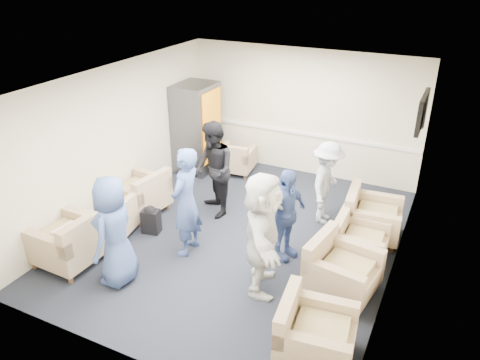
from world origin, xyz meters
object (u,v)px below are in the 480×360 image
at_px(armchair_right_midfar, 357,242).
at_px(person_front_right, 263,233).
at_px(person_front_left, 114,231).
at_px(person_mid_right, 285,215).
at_px(armchair_left_mid, 115,218).
at_px(armchair_corner, 235,160).
at_px(person_back_right, 327,183).
at_px(vending_machine, 197,128).
at_px(armchair_right_far, 369,218).
at_px(armchair_left_far, 141,195).
at_px(person_mid_left, 186,202).
at_px(person_back_left, 213,170).
at_px(armchair_left_near, 71,243).
at_px(armchair_right_near, 311,335).
at_px(armchair_right_midnear, 339,271).

distance_m(armchair_right_midfar, person_front_right, 1.78).
height_order(person_front_left, person_mid_right, person_front_left).
distance_m(armchair_left_mid, armchair_corner, 3.22).
xyz_separation_m(person_back_right, person_front_right, (-0.27, -2.23, 0.15)).
bearing_deg(armchair_corner, vending_machine, 4.73).
bearing_deg(person_mid_right, armchair_right_far, -21.89).
bearing_deg(armchair_left_far, armchair_corner, 169.58).
xyz_separation_m(armchair_right_midfar, person_mid_right, (-1.05, -0.43, 0.45)).
bearing_deg(person_front_right, person_back_right, -26.72).
xyz_separation_m(person_mid_left, person_back_left, (-0.21, 1.27, -0.01)).
bearing_deg(person_front_left, armchair_left_near, -99.35).
xyz_separation_m(armchair_right_near, person_back_left, (-2.70, 2.55, 0.54)).
height_order(armchair_right_near, armchair_right_midfar, armchair_right_near).
height_order(armchair_right_midnear, person_back_left, person_back_left).
relative_size(person_mid_left, person_back_right, 1.19).
bearing_deg(person_back_right, vending_machine, 72.77).
bearing_deg(armchair_left_mid, armchair_right_near, 63.71).
bearing_deg(person_back_right, person_mid_right, 169.10).
relative_size(person_back_left, person_mid_right, 1.17).
distance_m(person_front_left, person_front_right, 2.11).
relative_size(armchair_right_near, person_mid_left, 0.54).
xyz_separation_m(armchair_left_far, person_back_right, (3.15, 1.19, 0.40)).
relative_size(armchair_corner, person_mid_right, 0.56).
bearing_deg(vending_machine, armchair_corner, 11.93).
relative_size(person_mid_right, person_front_right, 0.83).
relative_size(armchair_right_midnear, armchair_right_far, 1.05).
xyz_separation_m(armchair_left_near, person_front_left, (0.91, -0.02, 0.46)).
bearing_deg(armchair_left_near, armchair_right_near, 88.96).
height_order(armchair_right_midfar, armchair_corner, armchair_right_midfar).
bearing_deg(armchair_corner, armchair_right_midnear, 128.95).
bearing_deg(armchair_right_far, person_back_left, 94.26).
bearing_deg(vending_machine, person_mid_right, -38.42).
height_order(armchair_left_mid, person_mid_left, person_mid_left).
xyz_separation_m(armchair_right_near, armchair_right_midfar, (0.01, 2.25, -0.03)).
xyz_separation_m(armchair_left_near, person_mid_left, (1.43, 1.07, 0.52)).
bearing_deg(armchair_right_far, armchair_right_near, 174.09).
distance_m(person_mid_left, person_front_right, 1.48).
height_order(armchair_right_midfar, person_mid_left, person_mid_left).
xyz_separation_m(armchair_right_near, person_front_left, (-3.01, 0.20, 0.49)).
xyz_separation_m(armchair_right_far, person_front_left, (-3.05, -2.81, 0.48)).
relative_size(vending_machine, person_back_right, 1.28).
xyz_separation_m(armchair_right_midnear, person_mid_left, (-2.46, -0.06, 0.54)).
bearing_deg(person_mid_right, armchair_left_far, 106.84).
relative_size(armchair_left_near, person_mid_right, 0.64).
bearing_deg(person_front_left, person_mid_right, 121.10).
distance_m(armchair_left_mid, armchair_right_midfar, 4.05).
height_order(vending_machine, person_mid_right, vending_machine).
height_order(armchair_left_far, person_mid_right, person_mid_right).
relative_size(armchair_right_midfar, person_mid_left, 0.44).
bearing_deg(person_back_left, armchair_corner, 148.91).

